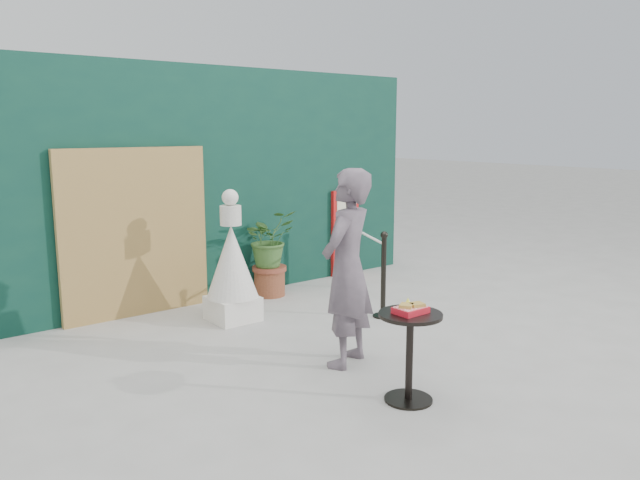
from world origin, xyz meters
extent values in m
plane|color=#ADAAA5|center=(0.00, 0.00, 0.00)|extent=(60.00, 60.00, 0.00)
cube|color=#0B3229|center=(0.00, 3.15, 1.50)|extent=(6.00, 0.30, 3.00)
cube|color=tan|center=(-1.40, 2.94, 1.00)|extent=(1.80, 0.08, 2.00)
imported|color=slate|center=(-0.50, 0.17, 0.93)|extent=(0.80, 0.68, 1.86)
cube|color=red|center=(1.90, 2.96, 0.65)|extent=(0.50, 0.06, 1.30)
cube|color=beige|center=(1.90, 2.92, 1.00)|extent=(0.38, 0.02, 0.45)
cube|color=beige|center=(1.90, 2.92, 0.50)|extent=(0.38, 0.02, 0.45)
cube|color=red|center=(1.90, 2.92, 0.15)|extent=(0.38, 0.02, 0.18)
cube|color=white|center=(-0.63, 2.04, 0.14)|extent=(0.52, 0.52, 0.28)
cone|color=white|center=(-0.63, 2.04, 0.70)|extent=(0.60, 0.60, 0.84)
cylinder|color=silver|center=(-0.63, 2.04, 1.24)|extent=(0.24, 0.24, 0.23)
sphere|color=white|center=(-0.63, 2.04, 1.45)|extent=(0.19, 0.19, 0.19)
cylinder|color=black|center=(-0.65, -0.77, 0.01)|extent=(0.40, 0.40, 0.02)
cylinder|color=black|center=(-0.65, -0.77, 0.36)|extent=(0.06, 0.06, 0.72)
cylinder|color=black|center=(-0.65, -0.77, 0.73)|extent=(0.52, 0.52, 0.03)
cube|color=red|center=(-0.65, -0.77, 0.78)|extent=(0.26, 0.19, 0.05)
cube|color=red|center=(-0.65, -0.77, 0.80)|extent=(0.24, 0.17, 0.00)
cube|color=gold|center=(-0.69, -0.76, 0.82)|extent=(0.15, 0.14, 0.02)
cube|color=gold|center=(-0.60, -0.79, 0.82)|extent=(0.13, 0.13, 0.02)
cone|color=#FCFF43|center=(-0.63, -0.72, 0.83)|extent=(0.06, 0.06, 0.06)
cylinder|color=brown|center=(0.32, 2.68, 0.17)|extent=(0.41, 0.41, 0.34)
cylinder|color=brown|center=(0.32, 2.68, 0.37)|extent=(0.46, 0.46, 0.06)
imported|color=#39632A|center=(0.32, 2.68, 0.78)|extent=(0.68, 0.59, 0.75)
cylinder|color=black|center=(0.82, 1.03, 0.01)|extent=(0.24, 0.24, 0.02)
cylinder|color=black|center=(0.82, 1.03, 0.48)|extent=(0.06, 0.06, 0.96)
sphere|color=black|center=(0.82, 1.03, 0.99)|extent=(0.09, 0.09, 0.09)
cylinder|color=black|center=(1.42, 2.33, 0.01)|extent=(0.24, 0.24, 0.02)
cylinder|color=black|center=(1.42, 2.33, 0.48)|extent=(0.06, 0.06, 0.96)
sphere|color=black|center=(1.42, 2.33, 0.99)|extent=(0.09, 0.09, 0.09)
cylinder|color=white|center=(1.12, 1.68, 0.88)|extent=(0.63, 1.31, 0.03)
camera|label=1|loc=(-4.25, -4.08, 2.22)|focal=35.00mm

